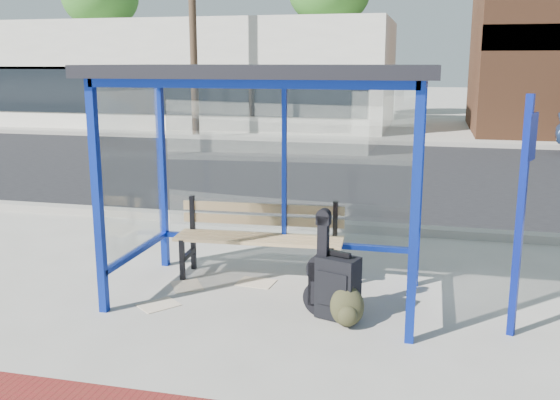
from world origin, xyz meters
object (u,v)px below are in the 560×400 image
(bench, at_px, (260,234))
(guitar_bag, at_px, (323,280))
(backpack, at_px, (347,308))
(suitcase, at_px, (338,288))

(bench, bearing_deg, guitar_bag, -50.34)
(backpack, bearing_deg, bench, 123.70)
(guitar_bag, relative_size, suitcase, 1.50)
(guitar_bag, bearing_deg, backpack, -26.50)
(backpack, bearing_deg, suitcase, 114.27)
(suitcase, bearing_deg, backpack, -35.09)
(bench, bearing_deg, backpack, -47.96)
(bench, distance_m, backpack, 1.67)
(bench, distance_m, suitcase, 1.46)
(guitar_bag, bearing_deg, suitcase, -2.55)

